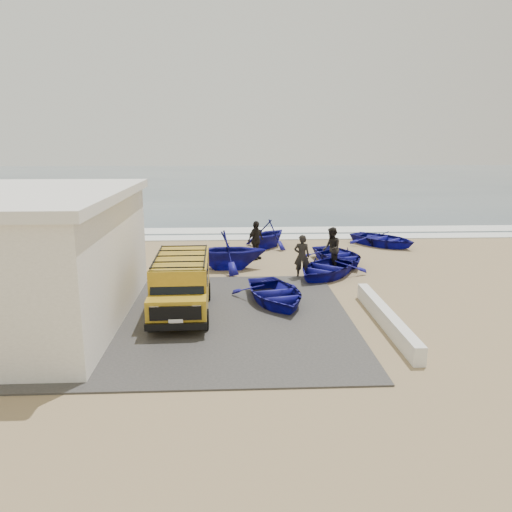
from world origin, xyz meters
name	(u,v)px	position (x,y,z in m)	size (l,w,h in m)	color
ground	(230,299)	(0.00, 0.00, 0.00)	(160.00, 160.00, 0.00)	#977F58
slab	(170,318)	(-2.00, -2.00, 0.03)	(12.00, 10.00, 0.05)	#3F3C3A
ocean	(231,181)	(0.00, 56.00, 0.00)	(180.00, 88.00, 0.01)	#385166
surf_line	(231,238)	(0.00, 12.00, 0.03)	(180.00, 1.60, 0.06)	white
surf_wash	(231,231)	(0.00, 14.50, 0.02)	(180.00, 2.20, 0.04)	white
parapet	(386,318)	(5.00, -3.00, 0.28)	(0.35, 6.00, 0.55)	silver
van	(181,283)	(-1.65, -1.40, 1.08)	(1.98, 4.71, 2.00)	#BC911C
boat_near_left	(275,293)	(1.64, -0.54, 0.39)	(2.68, 3.75, 0.78)	navy
boat_near_right	(326,268)	(4.17, 3.03, 0.40)	(2.77, 3.87, 0.80)	navy
boat_mid_left	(228,250)	(-0.09, 4.56, 0.90)	(2.95, 3.42, 1.80)	navy
boat_mid_right	(338,256)	(5.22, 5.37, 0.39)	(2.68, 3.76, 0.78)	navy
boat_far_left	(268,234)	(2.06, 9.20, 0.78)	(2.55, 2.96, 1.56)	navy
boat_far_right	(383,239)	(8.59, 9.32, 0.40)	(2.75, 3.84, 0.80)	navy
fisherman_front	(302,256)	(3.10, 2.95, 0.94)	(0.69, 0.45, 1.89)	black
fisherman_middle	(332,249)	(4.65, 4.27, 0.98)	(0.95, 0.74, 1.96)	black
fisherman_back	(256,240)	(1.27, 6.43, 0.97)	(1.14, 0.47, 1.94)	black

